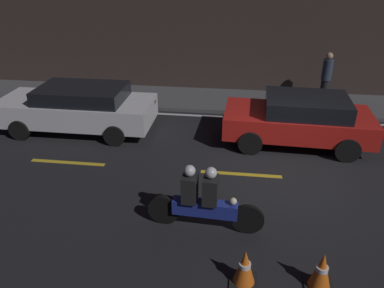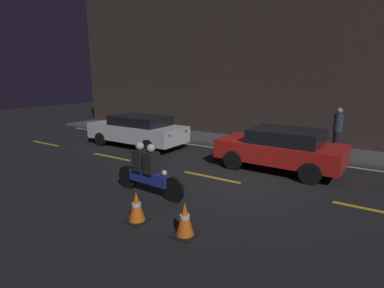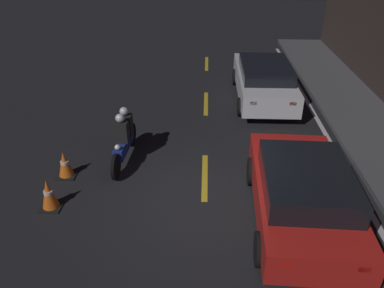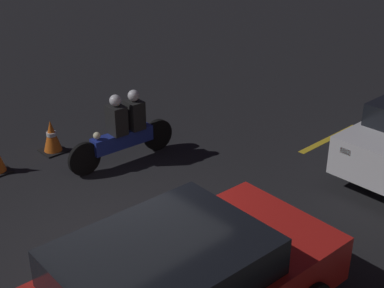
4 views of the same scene
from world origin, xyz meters
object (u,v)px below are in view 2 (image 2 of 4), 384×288
at_px(sedan_white, 138,130).
at_px(motorcycle, 147,171).
at_px(taxi_red, 281,148).
at_px(traffic_cone_near, 137,207).
at_px(traffic_cone_mid, 185,219).
at_px(pedestrian, 338,130).

height_order(sedan_white, motorcycle, sedan_white).
bearing_deg(taxi_red, motorcycle, 62.59).
bearing_deg(sedan_white, traffic_cone_near, 132.87).
height_order(taxi_red, traffic_cone_near, taxi_red).
bearing_deg(motorcycle, taxi_red, 63.52).
height_order(motorcycle, traffic_cone_near, motorcycle).
distance_m(taxi_red, traffic_cone_mid, 5.35).
distance_m(sedan_white, taxi_red, 6.50).
bearing_deg(pedestrian, taxi_red, -111.52).
relative_size(motorcycle, pedestrian, 1.31).
relative_size(taxi_red, motorcycle, 1.78).
xyz_separation_m(taxi_red, pedestrian, (1.27, 3.22, 0.27)).
bearing_deg(traffic_cone_near, taxi_red, 74.80).
distance_m(sedan_white, motorcycle, 5.88).
height_order(sedan_white, pedestrian, pedestrian).
relative_size(traffic_cone_mid, pedestrian, 0.40).
relative_size(sedan_white, motorcycle, 2.00).
height_order(sedan_white, traffic_cone_mid, sedan_white).
height_order(sedan_white, taxi_red, taxi_red).
bearing_deg(traffic_cone_mid, motorcycle, 148.66).
xyz_separation_m(traffic_cone_near, traffic_cone_mid, (1.22, 0.06, 0.02)).
bearing_deg(traffic_cone_mid, pedestrian, 79.94).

